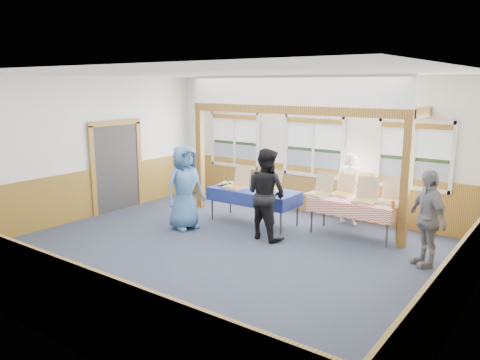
# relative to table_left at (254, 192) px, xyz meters

# --- Properties ---
(floor) EXTENTS (8.00, 8.00, 0.00)m
(floor) POSITION_rel_table_left_xyz_m (0.64, -1.93, -0.70)
(floor) COLOR #2A3245
(floor) RESTS_ON ground
(ceiling) EXTENTS (8.00, 8.00, 0.00)m
(ceiling) POSITION_rel_table_left_xyz_m (0.64, -1.93, 2.50)
(ceiling) COLOR white
(ceiling) RESTS_ON wall_back
(wall_back) EXTENTS (8.00, 0.00, 8.00)m
(wall_back) POSITION_rel_table_left_xyz_m (0.64, 1.57, 0.90)
(wall_back) COLOR silver
(wall_back) RESTS_ON floor
(wall_front) EXTENTS (8.00, 0.00, 8.00)m
(wall_front) POSITION_rel_table_left_xyz_m (0.64, -5.43, 0.90)
(wall_front) COLOR silver
(wall_front) RESTS_ON floor
(wall_left) EXTENTS (0.00, 8.00, 8.00)m
(wall_left) POSITION_rel_table_left_xyz_m (-3.36, -1.93, 0.90)
(wall_left) COLOR silver
(wall_left) RESTS_ON floor
(wall_right) EXTENTS (0.00, 8.00, 8.00)m
(wall_right) POSITION_rel_table_left_xyz_m (4.64, -1.93, 0.90)
(wall_right) COLOR silver
(wall_right) RESTS_ON floor
(wainscot_back) EXTENTS (7.98, 0.05, 1.10)m
(wainscot_back) POSITION_rel_table_left_xyz_m (0.64, 1.55, -0.15)
(wainscot_back) COLOR brown
(wainscot_back) RESTS_ON floor
(wainscot_front) EXTENTS (7.98, 0.05, 1.10)m
(wainscot_front) POSITION_rel_table_left_xyz_m (0.64, -5.40, -0.15)
(wainscot_front) COLOR brown
(wainscot_front) RESTS_ON floor
(wainscot_left) EXTENTS (0.05, 6.98, 1.10)m
(wainscot_left) POSITION_rel_table_left_xyz_m (-3.34, -1.93, -0.15)
(wainscot_left) COLOR brown
(wainscot_left) RESTS_ON floor
(wainscot_right) EXTENTS (0.05, 6.98, 1.10)m
(wainscot_right) POSITION_rel_table_left_xyz_m (4.61, -1.93, -0.15)
(wainscot_right) COLOR brown
(wainscot_right) RESTS_ON floor
(cased_opening) EXTENTS (0.06, 1.30, 2.10)m
(cased_opening) POSITION_rel_table_left_xyz_m (-3.32, -1.03, 0.35)
(cased_opening) COLOR #2D2D2D
(cased_opening) RESTS_ON wall_left
(window_left) EXTENTS (1.56, 0.10, 1.46)m
(window_left) POSITION_rel_table_left_xyz_m (-1.66, 1.53, 0.97)
(window_left) COLOR silver
(window_left) RESTS_ON wall_back
(window_mid) EXTENTS (1.56, 0.10, 1.46)m
(window_mid) POSITION_rel_table_left_xyz_m (0.64, 1.53, 0.97)
(window_mid) COLOR silver
(window_mid) RESTS_ON wall_back
(window_right) EXTENTS (1.56, 0.10, 1.46)m
(window_right) POSITION_rel_table_left_xyz_m (2.94, 1.53, 0.97)
(window_right) COLOR silver
(window_right) RESTS_ON wall_back
(post_left) EXTENTS (0.15, 0.15, 2.40)m
(post_left) POSITION_rel_table_left_xyz_m (-1.86, 0.37, 0.50)
(post_left) COLOR brown
(post_left) RESTS_ON floor
(post_right) EXTENTS (0.15, 0.15, 2.40)m
(post_right) POSITION_rel_table_left_xyz_m (3.14, 0.37, 0.50)
(post_right) COLOR brown
(post_right) RESTS_ON floor
(cross_beam) EXTENTS (5.15, 0.18, 0.18)m
(cross_beam) POSITION_rel_table_left_xyz_m (0.64, 0.37, 1.79)
(cross_beam) COLOR brown
(cross_beam) RESTS_ON post_left
(table_left) EXTENTS (2.16, 1.49, 0.76)m
(table_left) POSITION_rel_table_left_xyz_m (0.00, 0.00, 0.00)
(table_left) COLOR #2D2D2D
(table_left) RESTS_ON floor
(table_right) EXTENTS (1.88, 1.14, 0.76)m
(table_right) POSITION_rel_table_left_xyz_m (2.15, 0.43, -0.01)
(table_right) COLOR #2D2D2D
(table_right) RESTS_ON floor
(pizza_box_a) EXTENTS (0.45, 0.54, 0.46)m
(pizza_box_a) POSITION_rel_table_left_xyz_m (-0.40, -0.11, 0.12)
(pizza_box_a) COLOR tan
(pizza_box_a) RESTS_ON table_left
(pizza_box_b) EXTENTS (0.50, 0.56, 0.43)m
(pizza_box_b) POSITION_rel_table_left_xyz_m (0.34, 0.16, 0.12)
(pizza_box_b) COLOR tan
(pizza_box_b) RESTS_ON table_left
(pizza_box_c) EXTENTS (0.49, 0.57, 0.47)m
(pizza_box_c) POSITION_rel_table_left_xyz_m (1.40, 0.34, 0.12)
(pizza_box_c) COLOR tan
(pizza_box_c) RESTS_ON table_right
(pizza_box_d) EXTENTS (0.39, 0.48, 0.42)m
(pizza_box_d) POSITION_rel_table_left_xyz_m (1.79, 0.63, 0.12)
(pizza_box_d) COLOR tan
(pizza_box_d) RESTS_ON table_right
(pizza_box_e) EXTENTS (0.49, 0.57, 0.47)m
(pizza_box_e) POSITION_rel_table_left_xyz_m (2.39, 0.36, 0.12)
(pizza_box_e) COLOR tan
(pizza_box_e) RESTS_ON table_right
(pizza_box_f) EXTENTS (0.43, 0.53, 0.47)m
(pizza_box_f) POSITION_rel_table_left_xyz_m (2.80, 0.58, 0.12)
(pizza_box_f) COLOR tan
(pizza_box_f) RESTS_ON table_right
(veggie_tray) EXTENTS (0.38, 0.38, 0.09)m
(veggie_tray) POSITION_rel_table_left_xyz_m (-0.75, 0.00, 0.08)
(veggie_tray) COLOR black
(veggie_tray) RESTS_ON table_left
(drink_glass) EXTENTS (0.07, 0.07, 0.15)m
(drink_glass) POSITION_rel_table_left_xyz_m (3.00, 0.18, 0.13)
(drink_glass) COLOR #915F18
(drink_glass) RESTS_ON table_right
(woman_white) EXTENTS (0.59, 0.39, 1.58)m
(woman_white) POSITION_rel_table_left_xyz_m (1.71, 1.17, 0.09)
(woman_white) COLOR white
(woman_white) RESTS_ON floor
(woman_black) EXTENTS (0.98, 0.82, 1.81)m
(woman_black) POSITION_rel_table_left_xyz_m (0.79, -0.72, 0.20)
(woman_black) COLOR black
(woman_black) RESTS_ON floor
(man_blue) EXTENTS (0.76, 0.99, 1.79)m
(man_blue) POSITION_rel_table_left_xyz_m (-0.95, -1.20, 0.19)
(man_blue) COLOR #3C6597
(man_blue) RESTS_ON floor
(person_grey) EXTENTS (0.97, 0.96, 1.65)m
(person_grey) POSITION_rel_table_left_xyz_m (3.74, -0.33, 0.12)
(person_grey) COLOR gray
(person_grey) RESTS_ON floor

